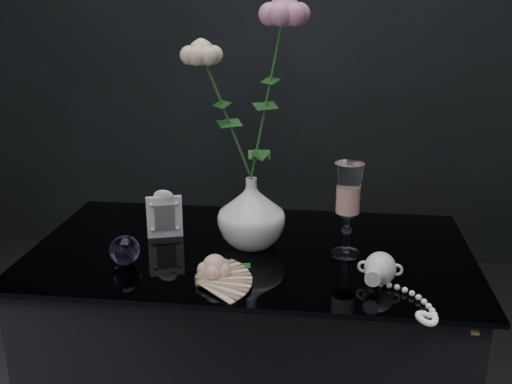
% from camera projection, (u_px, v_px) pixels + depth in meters
% --- Properties ---
extents(table, '(1.05, 0.58, 0.76)m').
position_uv_depth(table, '(251.00, 382.00, 1.56)').
color(table, black).
rests_on(table, ground).
extents(vase, '(0.19, 0.19, 0.17)m').
position_uv_depth(vase, '(251.00, 212.00, 1.44)').
color(vase, white).
rests_on(vase, table).
extents(wine_glass, '(0.07, 0.07, 0.22)m').
position_uv_depth(wine_glass, '(347.00, 210.00, 1.37)').
color(wine_glass, white).
rests_on(wine_glass, table).
extents(picture_frame, '(0.11, 0.09, 0.12)m').
position_uv_depth(picture_frame, '(164.00, 213.00, 1.50)').
color(picture_frame, white).
rests_on(picture_frame, table).
extents(paperweight, '(0.08, 0.08, 0.07)m').
position_uv_depth(paperweight, '(125.00, 250.00, 1.35)').
color(paperweight, '#9E7BC9').
rests_on(paperweight, table).
extents(paper_fan, '(0.27, 0.23, 0.02)m').
position_uv_depth(paper_fan, '(198.00, 280.00, 1.26)').
color(paper_fan, beige).
rests_on(paper_fan, table).
extents(loose_rose, '(0.17, 0.19, 0.06)m').
position_uv_depth(loose_rose, '(215.00, 267.00, 1.28)').
color(loose_rose, '#F4AE9D').
rests_on(loose_rose, table).
extents(pearl_jar, '(0.26, 0.27, 0.07)m').
position_uv_depth(pearl_jar, '(380.00, 267.00, 1.26)').
color(pearl_jar, white).
rests_on(pearl_jar, table).
extents(roses, '(0.27, 0.12, 0.47)m').
position_uv_depth(roses, '(250.00, 87.00, 1.35)').
color(roses, beige).
rests_on(roses, vase).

